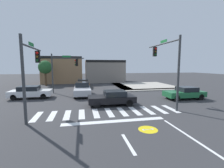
{
  "coord_description": "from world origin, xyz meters",
  "views": [
    {
      "loc": [
        -2.07,
        -16.07,
        3.6
      ],
      "look_at": [
        1.48,
        1.88,
        1.47
      ],
      "focal_mm": 24.84,
      "sensor_mm": 36.0,
      "label": 1
    }
  ],
  "objects": [
    {
      "name": "crosswalk_near",
      "position": [
        0.0,
        -4.5,
        0.0
      ],
      "size": [
        11.0,
        2.41,
        0.01
      ],
      "color": "silver",
      "rests_on": "ground_plane"
    },
    {
      "name": "roadside_tree",
      "position": [
        -8.5,
        14.0,
        3.35
      ],
      "size": [
        2.41,
        2.41,
        4.6
      ],
      "color": "#4C3823",
      "rests_on": "ground_plane"
    },
    {
      "name": "storefront_row",
      "position": [
        -1.28,
        18.75,
        2.61
      ],
      "size": [
        17.31,
        6.02,
        5.54
      ],
      "color": "#93704C",
      "rests_on": "ground_plane"
    },
    {
      "name": "car_white",
      "position": [
        -7.7,
        2.48,
        0.71
      ],
      "size": [
        4.33,
        1.91,
        1.38
      ],
      "color": "white",
      "rests_on": "ground_plane"
    },
    {
      "name": "car_black",
      "position": [
        0.68,
        -2.24,
        0.67
      ],
      "size": [
        4.28,
        1.92,
        1.33
      ],
      "rotation": [
        0.0,
        0.0,
        3.14
      ],
      "color": "black",
      "rests_on": "ground_plane"
    },
    {
      "name": "bike_detector_marking",
      "position": [
        1.58,
        -8.17,
        0.0
      ],
      "size": [
        1.11,
        1.11,
        0.01
      ],
      "color": "yellow",
      "rests_on": "ground_plane"
    },
    {
      "name": "traffic_signal_southeast",
      "position": [
        5.42,
        -3.28,
        4.21
      ],
      "size": [
        0.32,
        5.55,
        5.98
      ],
      "rotation": [
        0.0,
        0.0,
        1.57
      ],
      "color": "#383A3D",
      "rests_on": "ground_plane"
    },
    {
      "name": "car_silver",
      "position": [
        -2.01,
        3.11,
        0.78
      ],
      "size": [
        1.9,
        4.76,
        1.56
      ],
      "rotation": [
        0.0,
        0.0,
        -1.57
      ],
      "color": "#B7BABF",
      "rests_on": "ground_plane"
    },
    {
      "name": "curb_corner_northeast",
      "position": [
        8.49,
        9.42,
        0.07
      ],
      "size": [
        10.0,
        10.6,
        0.15
      ],
      "color": "#B2AA9E",
      "rests_on": "ground_plane"
    },
    {
      "name": "traffic_signal_northwest",
      "position": [
        -4.34,
        5.52,
        3.5
      ],
      "size": [
        4.25,
        0.32,
        5.21
      ],
      "color": "#383A3D",
      "rests_on": "ground_plane"
    },
    {
      "name": "car_orange",
      "position": [
        -1.85,
        10.16,
        0.7
      ],
      "size": [
        1.93,
        4.14,
        1.36
      ],
      "rotation": [
        0.0,
        0.0,
        -1.57
      ],
      "color": "orange",
      "rests_on": "ground_plane"
    },
    {
      "name": "ground_plane",
      "position": [
        0.0,
        0.0,
        0.0
      ],
      "size": [
        120.0,
        120.0,
        0.0
      ],
      "primitive_type": "plane",
      "color": "#353538"
    },
    {
      "name": "car_green",
      "position": [
        8.99,
        -1.2,
        0.68
      ],
      "size": [
        4.2,
        1.9,
        1.34
      ],
      "rotation": [
        0.0,
        0.0,
        3.14
      ],
      "color": "#1E6638",
      "rests_on": "ground_plane"
    },
    {
      "name": "traffic_signal_southwest",
      "position": [
        -5.52,
        -4.33,
        3.7
      ],
      "size": [
        0.32,
        4.47,
        5.47
      ],
      "rotation": [
        0.0,
        0.0,
        1.57
      ],
      "color": "#383A3D",
      "rests_on": "ground_plane"
    }
  ]
}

